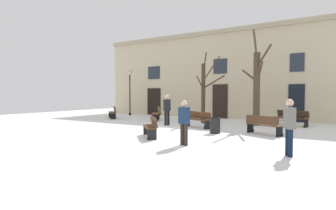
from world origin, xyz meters
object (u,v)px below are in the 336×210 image
(streetlamp, at_px, (130,87))
(bench_near_center_tree, at_px, (198,119))
(tree_right_of_center, at_px, (204,91))
(bench_facing_shops, at_px, (113,112))
(litter_bin, at_px, (215,125))
(tree_left_of_center, at_px, (257,84))
(bench_back_to_back_right, at_px, (157,113))
(bench_near_lamp, at_px, (263,125))
(person_near_bench, at_px, (289,125))
(person_strolling, at_px, (184,121))
(person_crossing_plaza, at_px, (167,108))
(bench_back_to_back_left, at_px, (291,118))
(bench_far_corner, at_px, (151,126))

(streetlamp, bearing_deg, bench_near_center_tree, -27.74)
(tree_right_of_center, distance_m, streetlamp, 8.51)
(bench_facing_shops, height_order, bench_near_center_tree, bench_facing_shops)
(tree_right_of_center, height_order, litter_bin, tree_right_of_center)
(tree_left_of_center, height_order, bench_back_to_back_right, tree_left_of_center)
(tree_right_of_center, relative_size, bench_near_lamp, 2.44)
(person_near_bench, bearing_deg, person_strolling, 59.04)
(litter_bin, distance_m, person_crossing_plaza, 4.05)
(litter_bin, height_order, person_crossing_plaza, person_crossing_plaza)
(bench_facing_shops, distance_m, person_strolling, 12.02)
(bench_back_to_back_left, xyz_separation_m, bench_back_to_back_right, (-8.45, -1.42, 0.01))
(streetlamp, xyz_separation_m, bench_facing_shops, (0.93, -3.00, -1.91))
(bench_back_to_back_right, height_order, person_strolling, person_strolling)
(bench_near_lamp, xyz_separation_m, bench_back_to_back_left, (0.45, 4.35, 0.02))
(bench_near_lamp, distance_m, bench_facing_shops, 11.91)
(bench_facing_shops, xyz_separation_m, bench_back_to_back_left, (12.11, 1.95, 0.01))
(bench_back_to_back_right, bearing_deg, tree_left_of_center, 63.91)
(litter_bin, bearing_deg, person_near_bench, -40.69)
(streetlamp, bearing_deg, bench_back_to_back_left, -4.59)
(bench_far_corner, height_order, bench_back_to_back_right, bench_back_to_back_right)
(bench_back_to_back_right, height_order, person_crossing_plaza, person_crossing_plaza)
(tree_left_of_center, relative_size, bench_back_to_back_right, 3.26)
(person_strolling, bearing_deg, tree_left_of_center, -78.96)
(bench_near_lamp, bearing_deg, streetlamp, 1.95)
(litter_bin, bearing_deg, bench_facing_shops, 161.66)
(streetlamp, xyz_separation_m, bench_near_center_tree, (8.90, -4.68, -1.91))
(person_crossing_plaza, bearing_deg, bench_back_to_back_left, 149.72)
(streetlamp, bearing_deg, bench_far_corner, -44.92)
(tree_left_of_center, bearing_deg, bench_near_lamp, -69.56)
(bench_facing_shops, bearing_deg, person_strolling, 7.34)
(bench_back_to_back_left, bearing_deg, person_strolling, -86.72)
(bench_far_corner, distance_m, bench_back_to_back_left, 8.79)
(bench_far_corner, relative_size, bench_back_to_back_left, 0.80)
(bench_back_to_back_right, bearing_deg, bench_near_lamp, 38.55)
(bench_near_center_tree, bearing_deg, person_crossing_plaza, -157.92)
(tree_left_of_center, distance_m, bench_near_center_tree, 4.17)
(litter_bin, distance_m, bench_facing_shops, 10.19)
(bench_back_to_back_right, bearing_deg, tree_right_of_center, 59.96)
(person_crossing_plaza, bearing_deg, bench_facing_shops, -76.68)
(streetlamp, height_order, bench_near_center_tree, streetlamp)
(streetlamp, bearing_deg, person_near_bench, -33.34)
(tree_left_of_center, xyz_separation_m, tree_right_of_center, (-3.11, -0.53, -0.38))
(bench_back_to_back_left, bearing_deg, tree_right_of_center, -147.63)
(bench_near_center_tree, height_order, person_near_bench, person_near_bench)
(bench_facing_shops, xyz_separation_m, bench_near_center_tree, (7.97, -1.68, -0.00))
(tree_right_of_center, bearing_deg, bench_back_to_back_left, 15.30)
(tree_right_of_center, distance_m, bench_back_to_back_right, 3.89)
(litter_bin, bearing_deg, tree_right_of_center, 122.56)
(bench_back_to_back_left, distance_m, person_crossing_plaza, 7.15)
(tree_left_of_center, height_order, streetlamp, tree_left_of_center)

